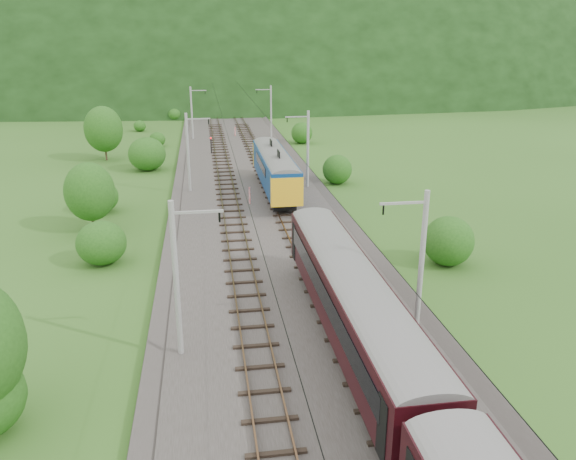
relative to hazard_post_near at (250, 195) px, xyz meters
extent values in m
plane|color=#2C5119|center=(0.46, -26.38, -1.11)|extent=(600.00, 600.00, 0.00)
cube|color=#38332D|center=(0.46, -16.38, -0.96)|extent=(14.00, 220.00, 0.30)
cube|color=brown|center=(-2.66, -16.38, -0.61)|extent=(0.08, 220.00, 0.15)
cube|color=brown|center=(-1.22, -16.38, -0.61)|extent=(0.08, 220.00, 0.15)
cube|color=black|center=(-1.94, -16.38, -0.75)|extent=(2.40, 220.00, 0.12)
cube|color=brown|center=(2.14, -16.38, -0.61)|extent=(0.08, 220.00, 0.15)
cube|color=brown|center=(3.58, -16.38, -0.61)|extent=(0.08, 220.00, 0.15)
cube|color=black|center=(2.86, -16.38, -0.75)|extent=(2.40, 220.00, 0.12)
cylinder|color=gray|center=(-5.74, -26.38, 3.19)|extent=(0.28, 0.28, 8.00)
cube|color=gray|center=(-4.54, -26.38, 6.59)|extent=(2.40, 0.12, 0.12)
cylinder|color=black|center=(-3.54, -26.38, 6.29)|extent=(0.10, 0.10, 0.50)
cylinder|color=gray|center=(-5.74, 5.62, 3.19)|extent=(0.28, 0.28, 8.00)
cube|color=gray|center=(-4.54, 5.62, 6.59)|extent=(2.40, 0.12, 0.12)
cylinder|color=black|center=(-3.54, 5.62, 6.29)|extent=(0.10, 0.10, 0.50)
cylinder|color=gray|center=(-5.74, 37.62, 3.19)|extent=(0.28, 0.28, 8.00)
cube|color=gray|center=(-4.54, 37.62, 6.59)|extent=(2.40, 0.12, 0.12)
cylinder|color=black|center=(-3.54, 37.62, 6.29)|extent=(0.10, 0.10, 0.50)
cylinder|color=gray|center=(-5.74, 69.62, 3.19)|extent=(0.28, 0.28, 8.00)
cube|color=gray|center=(-4.54, 69.62, 6.59)|extent=(2.40, 0.12, 0.12)
cylinder|color=black|center=(-3.54, 69.62, 6.29)|extent=(0.10, 0.10, 0.50)
cylinder|color=gray|center=(-5.74, 101.62, 3.19)|extent=(0.28, 0.28, 8.00)
cube|color=gray|center=(-4.54, 101.62, 6.59)|extent=(2.40, 0.12, 0.12)
cylinder|color=black|center=(-3.54, 101.62, 6.29)|extent=(0.10, 0.10, 0.50)
cylinder|color=gray|center=(6.66, -26.38, 3.19)|extent=(0.28, 0.28, 8.00)
cube|color=gray|center=(5.46, -26.38, 6.59)|extent=(2.40, 0.12, 0.12)
cylinder|color=black|center=(4.46, -26.38, 6.29)|extent=(0.10, 0.10, 0.50)
cylinder|color=gray|center=(6.66, 5.62, 3.19)|extent=(0.28, 0.28, 8.00)
cube|color=gray|center=(5.46, 5.62, 6.59)|extent=(2.40, 0.12, 0.12)
cylinder|color=black|center=(4.46, 5.62, 6.29)|extent=(0.10, 0.10, 0.50)
cylinder|color=gray|center=(6.66, 37.62, 3.19)|extent=(0.28, 0.28, 8.00)
cube|color=gray|center=(5.46, 37.62, 6.59)|extent=(2.40, 0.12, 0.12)
cylinder|color=black|center=(4.46, 37.62, 6.29)|extent=(0.10, 0.10, 0.50)
cylinder|color=gray|center=(6.66, 69.62, 3.19)|extent=(0.28, 0.28, 8.00)
cube|color=gray|center=(5.46, 69.62, 6.59)|extent=(2.40, 0.12, 0.12)
cylinder|color=black|center=(4.46, 69.62, 6.29)|extent=(0.10, 0.10, 0.50)
cylinder|color=gray|center=(6.66, 101.62, 3.19)|extent=(0.28, 0.28, 8.00)
cube|color=gray|center=(5.46, 101.62, 6.59)|extent=(2.40, 0.12, 0.12)
cylinder|color=black|center=(4.46, 101.62, 6.29)|extent=(0.10, 0.10, 0.50)
cylinder|color=black|center=(-1.94, -16.38, 5.99)|extent=(0.03, 198.00, 0.03)
cylinder|color=black|center=(2.86, -16.38, 5.99)|extent=(0.03, 198.00, 0.03)
ellipsoid|color=black|center=(0.46, 233.62, -1.11)|extent=(504.00, 360.00, 244.00)
cube|color=black|center=(2.86, -26.93, 1.76)|extent=(2.78, 21.09, 2.88)
cylinder|color=slate|center=(2.86, -26.93, 3.06)|extent=(2.78, 20.98, 2.78)
cube|color=black|center=(1.45, -26.93, 2.11)|extent=(0.05, 18.56, 1.10)
cube|color=black|center=(4.27, -26.93, 2.11)|extent=(0.05, 18.56, 1.10)
cube|color=black|center=(2.86, -34.31, -0.11)|extent=(2.11, 3.07, 0.86)
cube|color=black|center=(2.86, -19.55, -0.11)|extent=(2.11, 3.07, 0.86)
cube|color=navy|center=(2.86, 3.45, 1.76)|extent=(2.78, 17.25, 2.88)
cylinder|color=slate|center=(2.86, 3.45, 3.06)|extent=(2.78, 17.17, 2.78)
cube|color=black|center=(1.45, 3.45, 2.11)|extent=(0.05, 15.18, 1.10)
cube|color=black|center=(4.27, 3.45, 2.11)|extent=(0.05, 15.18, 1.10)
cube|color=black|center=(2.86, -2.59, -0.11)|extent=(2.11, 3.07, 0.86)
cube|color=black|center=(2.86, 9.48, -0.11)|extent=(2.11, 3.07, 0.86)
cube|color=yellow|center=(2.86, 11.87, 1.57)|extent=(2.84, 0.50, 2.59)
cube|color=yellow|center=(2.86, -4.98, 1.57)|extent=(2.84, 0.50, 2.59)
cube|color=black|center=(2.86, 6.45, 3.73)|extent=(0.08, 1.60, 0.86)
cylinder|color=red|center=(0.00, 0.00, 0.00)|extent=(0.17, 0.17, 1.62)
cylinder|color=red|center=(0.97, 39.34, -0.07)|extent=(0.16, 0.16, 1.47)
cylinder|color=black|center=(-3.14, 25.38, 0.22)|extent=(0.14, 0.14, 2.05)
sphere|color=red|center=(-3.14, 25.38, 1.29)|extent=(0.25, 0.25, 0.25)
ellipsoid|color=#204E14|center=(-11.65, -12.82, 0.47)|extent=(3.51, 3.51, 3.16)
ellipsoid|color=#204E14|center=(-13.82, 0.28, 0.38)|extent=(3.30, 3.30, 2.97)
ellipsoid|color=#204E14|center=(-10.99, 17.31, 0.91)|extent=(4.49, 4.49, 4.04)
ellipsoid|color=#204E14|center=(-10.93, 33.40, -0.04)|extent=(2.37, 2.37, 2.13)
ellipsoid|color=#204E14|center=(-14.91, 48.31, -0.17)|extent=(2.08, 2.08, 1.87)
ellipsoid|color=#204E14|center=(-9.50, 61.67, 0.01)|extent=(2.48, 2.48, 2.23)
cylinder|color=black|center=(-13.58, -5.21, 0.48)|extent=(0.24, 0.24, 3.17)
ellipsoid|color=#204E14|center=(-13.58, -5.21, 2.29)|extent=(4.08, 4.08, 4.89)
cylinder|color=black|center=(-16.94, 24.29, 0.81)|extent=(0.24, 0.24, 3.84)
ellipsoid|color=#204E14|center=(-16.94, 24.29, 3.00)|extent=(4.93, 4.93, 5.92)
ellipsoid|color=#204E14|center=(12.67, -16.63, 0.50)|extent=(3.57, 3.57, 3.21)
ellipsoid|color=#204E14|center=(10.31, 7.43, 0.35)|extent=(3.24, 3.24, 2.91)
ellipsoid|color=#204E14|center=(10.75, 32.59, 0.35)|extent=(3.23, 3.23, 2.91)
camera|label=1|loc=(-4.09, -51.72, 14.30)|focal=35.00mm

